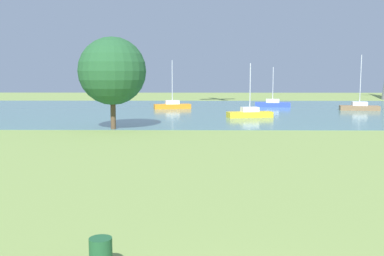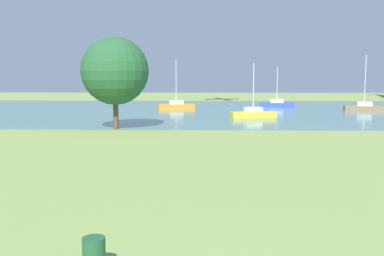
% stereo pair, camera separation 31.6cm
% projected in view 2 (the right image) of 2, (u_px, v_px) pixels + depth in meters
% --- Properties ---
extents(ground_plane, '(160.00, 160.00, 0.00)m').
position_uv_depth(ground_plane, '(212.00, 146.00, 30.04)').
color(ground_plane, '#7F994C').
extents(litter_bin, '(0.56, 0.56, 0.80)m').
position_uv_depth(litter_bin, '(94.00, 254.00, 11.10)').
color(litter_bin, '#1E512D').
rests_on(litter_bin, ground).
extents(water_surface, '(140.00, 40.00, 0.02)m').
position_uv_depth(water_surface, '(209.00, 110.00, 57.83)').
color(water_surface, slate).
rests_on(water_surface, ground).
extents(sailboat_yellow, '(5.01, 2.49, 5.73)m').
position_uv_depth(sailboat_yellow, '(253.00, 113.00, 48.71)').
color(sailboat_yellow, yellow).
rests_on(sailboat_yellow, water_surface).
extents(sailboat_brown, '(4.97, 2.20, 6.94)m').
position_uv_depth(sailboat_brown, '(364.00, 107.00, 57.56)').
color(sailboat_brown, brown).
rests_on(sailboat_brown, water_surface).
extents(sailboat_orange, '(5.01, 2.53, 6.35)m').
position_uv_depth(sailboat_orange, '(176.00, 105.00, 60.62)').
color(sailboat_orange, orange).
rests_on(sailboat_orange, water_surface).
extents(sailboat_blue, '(4.97, 2.19, 5.51)m').
position_uv_depth(sailboat_blue, '(277.00, 104.00, 63.46)').
color(sailboat_blue, blue).
rests_on(sailboat_blue, water_surface).
extents(tree_west_near, '(5.68, 5.68, 7.74)m').
position_uv_depth(tree_west_near, '(115.00, 71.00, 38.28)').
color(tree_west_near, brown).
rests_on(tree_west_near, ground).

